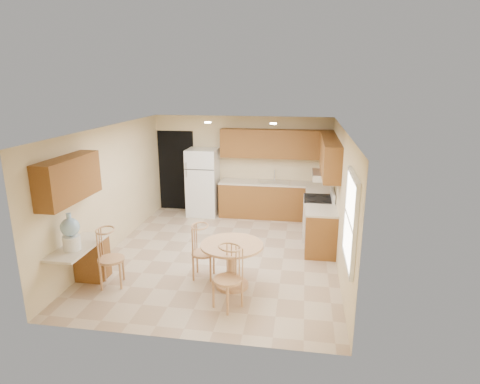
% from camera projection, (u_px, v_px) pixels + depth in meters
% --- Properties ---
extents(floor, '(5.50, 5.50, 0.00)m').
position_uv_depth(floor, '(221.00, 254.00, 8.00)').
color(floor, tan).
rests_on(floor, ground).
extents(ceiling, '(4.50, 5.50, 0.02)m').
position_uv_depth(ceiling, '(219.00, 129.00, 7.33)').
color(ceiling, white).
rests_on(ceiling, wall_back).
extents(wall_back, '(4.50, 0.02, 2.50)m').
position_uv_depth(wall_back, '(242.00, 165.00, 10.28)').
color(wall_back, beige).
rests_on(wall_back, floor).
extents(wall_front, '(4.50, 0.02, 2.50)m').
position_uv_depth(wall_front, '(175.00, 253.00, 5.05)').
color(wall_front, beige).
rests_on(wall_front, floor).
extents(wall_left, '(0.02, 5.50, 2.50)m').
position_uv_depth(wall_left, '(110.00, 189.00, 8.00)').
color(wall_left, beige).
rests_on(wall_left, floor).
extents(wall_right, '(0.02, 5.50, 2.50)m').
position_uv_depth(wall_right, '(340.00, 199.00, 7.32)').
color(wall_right, beige).
rests_on(wall_right, floor).
extents(doorway, '(0.90, 0.02, 2.10)m').
position_uv_depth(doorway, '(176.00, 171.00, 10.58)').
color(doorway, black).
rests_on(doorway, floor).
extents(base_cab_back, '(2.75, 0.60, 0.87)m').
position_uv_depth(base_cab_back, '(274.00, 201.00, 10.08)').
color(base_cab_back, brown).
rests_on(base_cab_back, floor).
extents(counter_back, '(2.75, 0.63, 0.04)m').
position_uv_depth(counter_back, '(275.00, 183.00, 9.96)').
color(counter_back, beige).
rests_on(counter_back, base_cab_back).
extents(base_cab_right_a, '(0.60, 0.59, 0.87)m').
position_uv_depth(base_cab_right_a, '(318.00, 210.00, 9.35)').
color(base_cab_right_a, brown).
rests_on(base_cab_right_a, floor).
extents(counter_right_a, '(0.63, 0.59, 0.04)m').
position_uv_depth(counter_right_a, '(319.00, 191.00, 9.23)').
color(counter_right_a, beige).
rests_on(counter_right_a, base_cab_right_a).
extents(base_cab_right_b, '(0.60, 0.80, 0.87)m').
position_uv_depth(base_cab_right_b, '(321.00, 232.00, 7.96)').
color(base_cab_right_b, brown).
rests_on(base_cab_right_b, floor).
extents(counter_right_b, '(0.63, 0.80, 0.04)m').
position_uv_depth(counter_right_b, '(322.00, 211.00, 7.84)').
color(counter_right_b, beige).
rests_on(counter_right_b, base_cab_right_b).
extents(upper_cab_back, '(2.75, 0.33, 0.70)m').
position_uv_depth(upper_cab_back, '(276.00, 144.00, 9.83)').
color(upper_cab_back, brown).
rests_on(upper_cab_back, wall_back).
extents(upper_cab_right, '(0.33, 2.42, 0.70)m').
position_uv_depth(upper_cab_right, '(330.00, 155.00, 8.34)').
color(upper_cab_right, brown).
rests_on(upper_cab_right, wall_right).
extents(upper_cab_left, '(0.33, 1.40, 0.70)m').
position_uv_depth(upper_cab_left, '(69.00, 179.00, 6.29)').
color(upper_cab_left, brown).
rests_on(upper_cab_left, wall_left).
extents(sink, '(0.78, 0.44, 0.01)m').
position_uv_depth(sink, '(274.00, 182.00, 9.95)').
color(sink, silver).
rests_on(sink, counter_back).
extents(range_hood, '(0.50, 0.76, 0.14)m').
position_uv_depth(range_hood, '(324.00, 175.00, 8.44)').
color(range_hood, silver).
rests_on(range_hood, upper_cab_right).
extents(desk_pedestal, '(0.48, 0.42, 0.72)m').
position_uv_depth(desk_pedestal, '(92.00, 259.00, 6.95)').
color(desk_pedestal, brown).
rests_on(desk_pedestal, floor).
extents(desk_top, '(0.50, 1.20, 0.04)m').
position_uv_depth(desk_top, '(78.00, 247.00, 6.48)').
color(desk_top, beige).
rests_on(desk_top, desk_pedestal).
extents(window, '(0.06, 1.12, 1.30)m').
position_uv_depth(window, '(351.00, 220.00, 5.50)').
color(window, white).
rests_on(window, wall_right).
extents(can_light_a, '(0.14, 0.14, 0.02)m').
position_uv_depth(can_light_a, '(208.00, 122.00, 8.55)').
color(can_light_a, white).
rests_on(can_light_a, ceiling).
extents(can_light_b, '(0.14, 0.14, 0.02)m').
position_uv_depth(can_light_b, '(273.00, 123.00, 8.34)').
color(can_light_b, white).
rests_on(can_light_b, ceiling).
extents(refrigerator, '(0.75, 0.73, 1.70)m').
position_uv_depth(refrigerator, '(203.00, 182.00, 10.20)').
color(refrigerator, white).
rests_on(refrigerator, floor).
extents(stove, '(0.65, 0.76, 1.09)m').
position_uv_depth(stove, '(318.00, 218.00, 8.70)').
color(stove, white).
rests_on(stove, floor).
extents(dining_table, '(1.03, 1.03, 0.77)m').
position_uv_depth(dining_table, '(232.00, 259.00, 6.63)').
color(dining_table, tan).
rests_on(dining_table, floor).
extents(chair_table_a, '(0.42, 0.54, 0.96)m').
position_uv_depth(chair_table_a, '(202.00, 248.00, 6.84)').
color(chair_table_a, tan).
rests_on(chair_table_a, floor).
extents(chair_table_b, '(0.43, 0.51, 0.97)m').
position_uv_depth(chair_table_b, '(226.00, 275.00, 5.89)').
color(chair_table_b, tan).
rests_on(chair_table_b, floor).
extents(chair_desk, '(0.44, 0.57, 1.00)m').
position_uv_depth(chair_desk, '(108.00, 254.00, 6.55)').
color(chair_desk, tan).
rests_on(chair_desk, floor).
extents(water_crock, '(0.29, 0.29, 0.60)m').
position_uv_depth(water_crock, '(71.00, 233.00, 6.26)').
color(water_crock, white).
rests_on(water_crock, desk_top).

